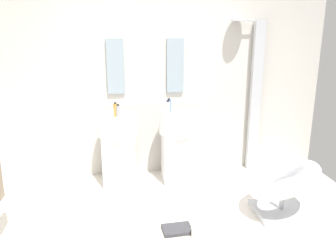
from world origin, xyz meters
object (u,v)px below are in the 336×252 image
(soap_bottle_blue, at_px, (169,106))
(coffee_mug, at_px, (196,232))
(soap_bottle_amber, at_px, (115,110))
(pedestal_sink_right, at_px, (178,143))
(lounge_chair, at_px, (283,184))
(magazine_charcoal, at_px, (177,229))
(pedestal_sink_left, at_px, (118,146))
(soap_bottle_clear, at_px, (168,107))
(shower_column, at_px, (255,94))
(soap_bottle_grey, at_px, (118,111))

(soap_bottle_blue, bearing_deg, coffee_mug, -87.04)
(coffee_mug, xyz_separation_m, soap_bottle_amber, (-0.73, 1.22, 0.94))
(pedestal_sink_right, xyz_separation_m, lounge_chair, (0.96, -1.03, -0.15))
(magazine_charcoal, distance_m, soap_bottle_amber, 1.57)
(lounge_chair, bearing_deg, soap_bottle_blue, 136.13)
(pedestal_sink_left, distance_m, soap_bottle_clear, 0.80)
(pedestal_sink_right, distance_m, lounge_chair, 1.42)
(magazine_charcoal, height_order, soap_bottle_blue, soap_bottle_blue)
(pedestal_sink_left, distance_m, magazine_charcoal, 1.43)
(pedestal_sink_right, relative_size, soap_bottle_clear, 6.37)
(pedestal_sink_right, relative_size, shower_column, 0.50)
(soap_bottle_grey, bearing_deg, soap_bottle_clear, 10.85)
(pedestal_sink_right, bearing_deg, soap_bottle_amber, -170.15)
(pedestal_sink_left, relative_size, lounge_chair, 0.94)
(pedestal_sink_right, relative_size, lounge_chair, 0.94)
(soap_bottle_clear, bearing_deg, shower_column, 13.17)
(coffee_mug, height_order, soap_bottle_clear, soap_bottle_clear)
(shower_column, bearing_deg, soap_bottle_clear, -166.83)
(shower_column, distance_m, soap_bottle_clear, 1.26)
(lounge_chair, xyz_separation_m, soap_bottle_blue, (-1.08, 1.04, 0.65))
(magazine_charcoal, bearing_deg, coffee_mug, -42.49)
(pedestal_sink_left, distance_m, pedestal_sink_right, 0.77)
(soap_bottle_grey, distance_m, soap_bottle_clear, 0.62)
(pedestal_sink_left, height_order, coffee_mug, pedestal_sink_left)
(shower_column, distance_m, soap_bottle_blue, 1.23)
(lounge_chair, bearing_deg, coffee_mug, -162.39)
(pedestal_sink_left, xyz_separation_m, soap_bottle_grey, (0.02, -0.16, 0.49))
(pedestal_sink_right, height_order, soap_bottle_clear, soap_bottle_clear)
(pedestal_sink_right, bearing_deg, magazine_charcoal, -99.85)
(pedestal_sink_right, xyz_separation_m, soap_bottle_blue, (-0.12, 0.01, 0.50))
(pedestal_sink_left, bearing_deg, soap_bottle_blue, 0.58)
(pedestal_sink_left, xyz_separation_m, soap_bottle_clear, (0.63, -0.04, 0.49))
(shower_column, xyz_separation_m, soap_bottle_blue, (-1.21, -0.24, -0.08))
(magazine_charcoal, bearing_deg, pedestal_sink_right, 75.94)
(pedestal_sink_left, bearing_deg, soap_bottle_clear, -3.45)
(lounge_chair, distance_m, soap_bottle_clear, 1.61)
(soap_bottle_grey, xyz_separation_m, soap_bottle_clear, (0.61, 0.12, 0.00))
(soap_bottle_amber, bearing_deg, coffee_mug, -59.00)
(pedestal_sink_left, distance_m, soap_bottle_grey, 0.51)
(pedestal_sink_left, distance_m, lounge_chair, 2.02)
(soap_bottle_grey, bearing_deg, magazine_charcoal, -63.25)
(pedestal_sink_right, xyz_separation_m, coffee_mug, (-0.05, -1.35, -0.45))
(soap_bottle_clear, xyz_separation_m, soap_bottle_blue, (0.02, 0.04, 0.01))
(magazine_charcoal, height_order, soap_bottle_grey, soap_bottle_grey)
(soap_bottle_clear, height_order, soap_bottle_blue, soap_bottle_blue)
(shower_column, relative_size, soap_bottle_clear, 12.80)
(pedestal_sink_left, xyz_separation_m, pedestal_sink_right, (0.77, 0.00, 0.00))
(pedestal_sink_left, bearing_deg, soap_bottle_grey, -83.53)
(soap_bottle_amber, distance_m, soap_bottle_blue, 0.68)
(lounge_chair, height_order, soap_bottle_grey, soap_bottle_grey)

